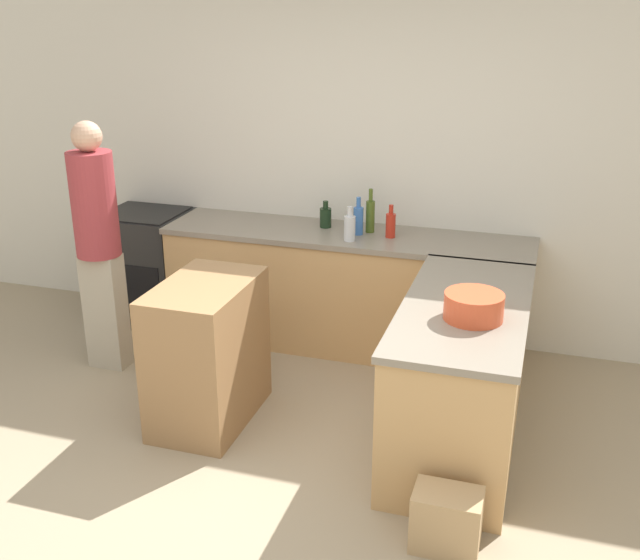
% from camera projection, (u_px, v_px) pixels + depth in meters
% --- Properties ---
extents(ground_plane, '(14.00, 14.00, 0.00)m').
position_uv_depth(ground_plane, '(240.00, 504.00, 3.91)').
color(ground_plane, tan).
extents(wall_back, '(8.00, 0.06, 2.70)m').
position_uv_depth(wall_back, '(359.00, 160.00, 5.55)').
color(wall_back, silver).
rests_on(wall_back, ground_plane).
extents(counter_back, '(2.68, 0.65, 0.88)m').
position_uv_depth(counter_back, '(346.00, 289.00, 5.56)').
color(counter_back, tan).
rests_on(counter_back, ground_plane).
extents(counter_peninsula, '(0.69, 1.59, 0.88)m').
position_uv_depth(counter_peninsula, '(461.00, 374.00, 4.31)').
color(counter_peninsula, tan).
rests_on(counter_peninsula, ground_plane).
extents(range_oven, '(0.64, 0.60, 0.90)m').
position_uv_depth(range_oven, '(147.00, 266.00, 6.04)').
color(range_oven, black).
rests_on(range_oven, ground_plane).
extents(island_table, '(0.51, 0.81, 0.90)m').
position_uv_depth(island_table, '(207.00, 353.00, 4.56)').
color(island_table, '#997047').
rests_on(island_table, ground_plane).
extents(mixing_bowl, '(0.31, 0.31, 0.14)m').
position_uv_depth(mixing_bowl, '(474.00, 306.00, 3.94)').
color(mixing_bowl, '#DB512D').
rests_on(mixing_bowl, counter_peninsula).
extents(olive_oil_bottle, '(0.06, 0.06, 0.32)m').
position_uv_depth(olive_oil_bottle, '(370.00, 215.00, 5.38)').
color(olive_oil_bottle, '#475B1E').
rests_on(olive_oil_bottle, counter_back).
extents(vinegar_bottle_clear, '(0.08, 0.08, 0.24)m').
position_uv_depth(vinegar_bottle_clear, '(350.00, 227.00, 5.20)').
color(vinegar_bottle_clear, silver).
rests_on(vinegar_bottle_clear, counter_back).
extents(hot_sauce_bottle, '(0.07, 0.07, 0.24)m').
position_uv_depth(hot_sauce_bottle, '(391.00, 224.00, 5.28)').
color(hot_sauce_bottle, red).
rests_on(hot_sauce_bottle, counter_back).
extents(wine_bottle_dark, '(0.09, 0.09, 0.20)m').
position_uv_depth(wine_bottle_dark, '(326.00, 217.00, 5.52)').
color(wine_bottle_dark, black).
rests_on(wine_bottle_dark, counter_back).
extents(water_bottle_blue, '(0.07, 0.07, 0.27)m').
position_uv_depth(water_bottle_blue, '(358.00, 220.00, 5.34)').
color(water_bottle_blue, '#386BB7').
rests_on(water_bottle_blue, counter_back).
extents(person_by_range, '(0.30, 0.30, 1.74)m').
position_uv_depth(person_by_range, '(98.00, 237.00, 5.06)').
color(person_by_range, '#ADA38E').
rests_on(person_by_range, ground_plane).
extents(paper_bag, '(0.32, 0.22, 0.31)m').
position_uv_depth(paper_bag, '(446.00, 520.00, 3.55)').
color(paper_bag, tan).
rests_on(paper_bag, ground_plane).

